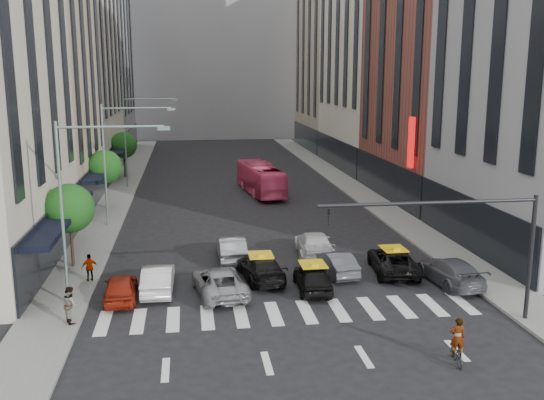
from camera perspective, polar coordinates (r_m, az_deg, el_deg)
name	(u,v)px	position (r m, az deg, el deg)	size (l,w,h in m)	color
ground	(300,325)	(28.45, 2.66, -11.67)	(160.00, 160.00, 0.00)	black
sidewalk_left	(116,199)	(57.14, -14.47, 0.08)	(3.00, 96.00, 0.15)	slate
sidewalk_right	(360,192)	(59.08, 8.27, 0.72)	(3.00, 96.00, 0.15)	slate
building_left_b	(38,65)	(54.97, -21.18, 11.75)	(8.00, 16.00, 24.00)	tan
building_left_c	(72,11)	(72.94, -18.30, 16.50)	(8.00, 20.00, 36.00)	beige
building_left_d	(98,47)	(91.50, -16.07, 13.68)	(8.00, 18.00, 30.00)	gray
building_right_b	(434,54)	(57.03, 14.99, 13.11)	(8.00, 18.00, 26.00)	brown
building_right_d	(333,55)	(93.27, 5.73, 13.41)	(8.00, 18.00, 28.00)	tan
building_far	(212,35)	(110.93, -5.66, 15.22)	(30.00, 10.00, 36.00)	gray
tree_near	(69,208)	(37.09, -18.53, -0.75)	(2.88, 2.88, 4.95)	black
tree_mid	(105,167)	(52.65, -15.46, 3.01)	(2.88, 2.88, 4.95)	black
tree_far	(124,145)	(68.41, -13.79, 5.04)	(2.88, 2.88, 4.95)	black
streetlamp_near	(81,189)	(30.55, -17.55, 1.03)	(5.38, 0.25, 9.00)	gray
streetlamp_mid	(117,149)	(46.23, -14.38, 4.71)	(5.38, 0.25, 9.00)	gray
streetlamp_far	(135,129)	(62.08, -12.81, 6.52)	(5.38, 0.25, 9.00)	gray
traffic_signal	(475,230)	(28.50, 18.53, -2.74)	(10.10, 0.20, 6.00)	black
liberty_sign	(411,142)	(49.16, 12.96, 5.30)	(0.30, 0.70, 4.00)	red
car_red	(121,287)	(32.01, -14.05, -7.99)	(1.60, 3.98, 1.36)	maroon
car_white_front	(158,279)	(32.75, -10.68, -7.28)	(1.55, 4.45, 1.47)	beige
car_silver	(219,282)	(31.93, -4.98, -7.66)	(2.36, 5.12, 1.42)	#98979D
taxi_left	(261,267)	(34.04, -1.07, -6.37)	(1.98, 4.88, 1.41)	black
taxi_center	(313,278)	(32.46, 3.85, -7.29)	(1.70, 4.23, 1.44)	black
car_grey_mid	(335,263)	(35.11, 5.97, -5.89)	(1.45, 4.17, 1.37)	#45474D
taxi_right	(393,261)	(35.88, 11.31, -5.63)	(2.36, 5.13, 1.43)	black
car_grey_curb	(450,271)	(34.74, 16.42, -6.45)	(2.04, 5.03, 1.46)	#494A51
car_row2_left	(231,248)	(37.57, -3.84, -4.54)	(1.62, 4.63, 1.53)	#A1A1A6
car_row2_right	(314,244)	(38.41, 3.99, -4.17)	(2.15, 5.30, 1.54)	silver
bus	(261,179)	(57.97, -1.08, 2.02)	(2.44, 10.44, 2.91)	#EC4576
motorcycle	(456,353)	(25.94, 16.97, -13.63)	(0.55, 1.58, 0.83)	black
rider	(458,324)	(25.43, 17.14, -11.09)	(0.61, 0.40, 1.67)	gray
pedestrian_near	(70,305)	(29.48, -18.45, -9.32)	(0.83, 0.65, 1.71)	gray
pedestrian_far	(90,267)	(34.86, -16.78, -6.10)	(0.89, 0.37, 1.52)	gray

